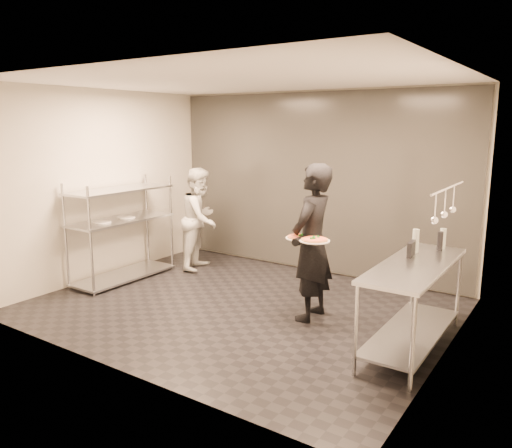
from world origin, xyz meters
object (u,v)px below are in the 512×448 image
Objects in this scene: pass_rack at (122,229)px; bottle_green at (416,241)px; pizza_plate_far at (315,240)px; bottle_dark at (440,241)px; waiter at (312,243)px; bottle_clear at (443,238)px; prep_counter at (414,291)px; salad_plate at (317,200)px; pos_monitor at (411,249)px; pizza_plate_near at (300,237)px; chef at (201,219)px.

pass_rack is 6.18× the size of bottle_green.
bottle_dark is at bearing 31.99° from pizza_plate_far.
waiter is at bearing 122.58° from pizza_plate_far.
waiter is (3.07, 0.18, 0.16)m from pass_rack.
bottle_clear is (0.19, 0.38, -0.02)m from bottle_green.
bottle_green reaches higher than prep_counter.
prep_counter is 1.31m from waiter.
bottle_green is (1.25, -0.10, -0.33)m from salad_plate.
bottle_clear is at bearing 36.97° from pizza_plate_far.
pass_rack is at bearing -169.98° from salad_plate.
bottle_dark is at bearing 83.89° from prep_counter.
pass_rack is 7.17× the size of pos_monitor.
pizza_plate_near is at bearing -28.58° from waiter.
prep_counter is 0.61m from bottle_green.
pass_rack is 7.10× the size of bottle_clear.
bottle_green reaches higher than pizza_plate_far.
pizza_plate_near is at bearing -175.48° from pos_monitor.
pizza_plate_far is (-1.10, -0.07, 0.41)m from prep_counter.
bottle_clear reaches higher than pos_monitor.
chef is at bearing 166.06° from salad_plate.
pass_rack is 4.80× the size of pizza_plate_near.
pizza_plate_far is at bearing -23.24° from pizza_plate_near.
pos_monitor is at bearing 17.87° from pizza_plate_far.
pizza_plate_near is 0.98× the size of pizza_plate_far.
salad_plate is at bearing 175.59° from bottle_green.
pass_rack is at bearing 178.73° from pizza_plate_far.
prep_counter is 8.06× the size of pos_monitor.
bottle_green reaches higher than pos_monitor.
chef reaches higher than salad_plate.
bottle_dark is at bearing 49.46° from bottle_green.
waiter reaches higher than pizza_plate_near.
chef is (-3.73, 1.10, 0.18)m from prep_counter.
salad_plate is at bearing 95.67° from pizza_plate_near.
pizza_plate_near is (3.00, 0.03, 0.24)m from pass_rack.
bottle_green is 0.31m from bottle_dark.
pos_monitor is at bearing -114.67° from bottle_dark.
bottle_clear is (1.16, 0.87, 0.00)m from pizza_plate_far.
pizza_plate_near is 0.26m from pizza_plate_far.
bottle_clear is (4.39, 0.80, 0.26)m from pass_rack.
pos_monitor is at bearing -12.37° from salad_plate.
salad_plate is 1.50m from bottle_dark.
bottle_dark is (4.40, 0.66, 0.26)m from pass_rack.
pos_monitor is at bearing 90.92° from waiter.
salad_plate is at bearing -174.63° from bottle_dark.
salad_plate is 1.23× the size of bottle_dark.
pizza_plate_far is at bearing -64.16° from salad_plate.
chef is 3.67m from bottle_green.
chef is 3.81m from bottle_clear.
pass_rack reaches higher than pizza_plate_near.
bottle_green reaches higher than pizza_plate_near.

